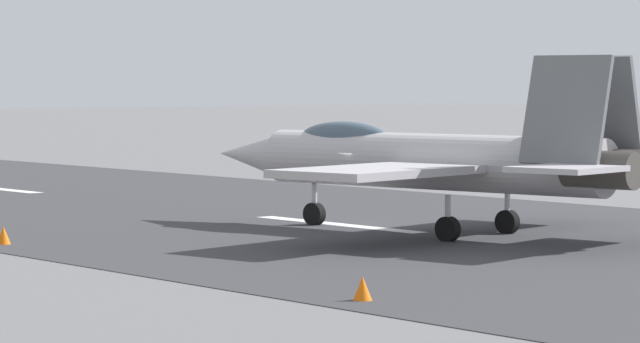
# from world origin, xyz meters

# --- Properties ---
(ground_plane) EXTENTS (400.00, 400.00, 0.00)m
(ground_plane) POSITION_xyz_m (0.00, 0.00, 0.00)
(ground_plane) COLOR slate
(runway_strip) EXTENTS (240.00, 26.00, 0.02)m
(runway_strip) POSITION_xyz_m (-0.02, 0.00, 0.01)
(runway_strip) COLOR #363639
(runway_strip) RESTS_ON ground
(fighter_jet) EXTENTS (17.23, 14.46, 5.55)m
(fighter_jet) POSITION_xyz_m (-3.67, -0.13, 2.36)
(fighter_jet) COLOR #B2ADB2
(fighter_jet) RESTS_ON ground
(marker_cone_near) EXTENTS (0.44, 0.44, 0.55)m
(marker_cone_near) POSITION_xyz_m (-13.74, 11.77, 0.28)
(marker_cone_near) COLOR orange
(marker_cone_near) RESTS_ON ground
(marker_cone_mid) EXTENTS (0.44, 0.44, 0.55)m
(marker_cone_mid) POSITION_xyz_m (2.14, 11.77, 0.28)
(marker_cone_mid) COLOR orange
(marker_cone_mid) RESTS_ON ground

